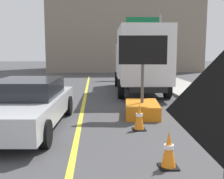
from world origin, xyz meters
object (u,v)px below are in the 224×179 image
Objects in this scene: highway_guide_sign at (150,35)px; traffic_cone_mid_lane at (139,117)px; pickup_car at (26,104)px; traffic_cone_near_sign at (169,150)px; arrow_board_trailer at (142,102)px; box_truck at (140,58)px.

highway_guide_sign is 15.26m from traffic_cone_mid_lane.
pickup_car is 7.12× the size of traffic_cone_near_sign.
arrow_board_trailer is 3.57× the size of traffic_cone_mid_lane.
box_truck reaches higher than pickup_car.
highway_guide_sign reaches higher than traffic_cone_near_sign.
box_truck is at bearing -104.95° from highway_guide_sign.
arrow_board_trailer is 4.31m from traffic_cone_near_sign.
arrow_board_trailer is at bearing 87.04° from traffic_cone_near_sign.
pickup_car is at bearing -114.21° from highway_guide_sign.
pickup_car is 15.76m from highway_guide_sign.
highway_guide_sign is 17.72m from traffic_cone_near_sign.
highway_guide_sign reaches higher than box_truck.
highway_guide_sign is at bearing 77.80° from traffic_cone_mid_lane.
traffic_cone_mid_lane is (-3.16, -14.61, -3.05)m from highway_guide_sign.
pickup_car is 4.54m from traffic_cone_near_sign.
traffic_cone_mid_lane is (-0.15, 2.58, 0.02)m from traffic_cone_near_sign.
traffic_cone_near_sign is at bearing -92.96° from arrow_board_trailer.
box_truck reaches higher than arrow_board_trailer.
traffic_cone_mid_lane is at bearing 93.32° from traffic_cone_near_sign.
pickup_car is 6.83× the size of traffic_cone_mid_lane.
box_truck is (0.77, 5.35, 1.33)m from arrow_board_trailer.
box_truck reaches higher than traffic_cone_mid_lane.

